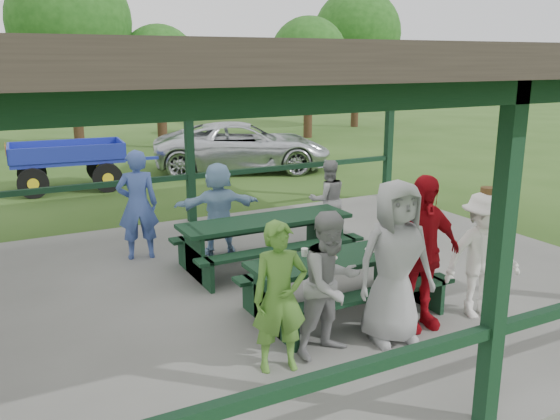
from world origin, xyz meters
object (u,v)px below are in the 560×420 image
contestant_grey_mid (395,262)px  spectator_grey (328,200)px  picnic_table_near (343,276)px  farm_trailer (68,165)px  spectator_blue (138,205)px  pickup_truck (243,147)px  picnic_table_far (266,236)px  contestant_red (420,253)px  contestant_green (280,297)px  contestant_grey_left (331,284)px  spectator_lblue (218,208)px  contestant_white_fedora (483,255)px

contestant_grey_mid → spectator_grey: size_ratio=1.32×
picnic_table_near → farm_trailer: farm_trailer is taller
spectator_blue → pickup_truck: size_ratio=0.34×
picnic_table_far → contestant_red: size_ratio=1.44×
contestant_green → farm_trailer: contestant_green is taller
pickup_truck → farm_trailer: bearing=115.5°
contestant_green → contestant_grey_mid: bearing=12.0°
contestant_grey_left → spectator_grey: size_ratio=1.13×
spectator_lblue → spectator_blue: size_ratio=0.86×
contestant_green → contestant_white_fedora: size_ratio=0.96×
spectator_blue → spectator_grey: bearing=-178.7°
contestant_red → spectator_blue: bearing=124.3°
picnic_table_far → contestant_green: contestant_green is taller
contestant_grey_left → farm_trailer: size_ratio=0.43×
spectator_grey → farm_trailer: 7.66m
spectator_blue → farm_trailer: (-0.10, 6.38, -0.35)m
picnic_table_near → spectator_grey: size_ratio=1.73×
contestant_white_fedora → pickup_truck: (1.72, 10.90, -0.19)m
contestant_white_fedora → spectator_blue: bearing=139.5°
picnic_table_far → contestant_white_fedora: (1.52, -2.91, 0.32)m
spectator_blue → pickup_truck: bearing=-115.8°
contestant_green → spectator_blue: (-0.35, 4.18, 0.09)m
contestant_green → contestant_grey_left: bearing=16.8°
contestant_green → contestant_red: bearing=16.4°
picnic_table_near → contestant_green: size_ratio=1.55×
contestant_white_fedora → contestant_grey_left: bearing=-169.0°
spectator_lblue → contestant_red: bearing=116.3°
contestant_grey_left → spectator_grey: contestant_grey_left is taller
contestant_green → spectator_lblue: bearing=90.1°
contestant_red → farm_trailer: bearing=107.9°
contestant_white_fedora → picnic_table_near: bearing=160.1°
contestant_green → spectator_blue: bearing=107.8°
contestant_red → farm_trailer: size_ratio=0.50×
contestant_grey_mid → spectator_lblue: contestant_grey_mid is taller
contestant_red → pickup_truck: size_ratio=0.36×
contestant_red → contestant_white_fedora: size_ratio=1.13×
contestant_grey_left → farm_trailer: contestant_grey_left is taller
picnic_table_far → spectator_grey: bearing=25.7°
spectator_grey → farm_trailer: spectator_grey is taller
farm_trailer → picnic_table_far: bearing=-72.5°
contestant_red → spectator_grey: (0.98, 3.56, -0.22)m
picnic_table_near → spectator_blue: (-1.72, 3.28, 0.41)m
contestant_grey_mid → farm_trailer: (-1.89, 10.58, -0.40)m
picnic_table_far → contestant_white_fedora: bearing=-62.5°
picnic_table_near → contestant_white_fedora: size_ratio=1.49×
pickup_truck → picnic_table_near: bearing=-175.7°
spectator_lblue → spectator_grey: 2.02m
contestant_green → spectator_lblue: 3.91m
picnic_table_far → spectator_lblue: size_ratio=1.76×
spectator_lblue → picnic_table_far: bearing=124.8°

